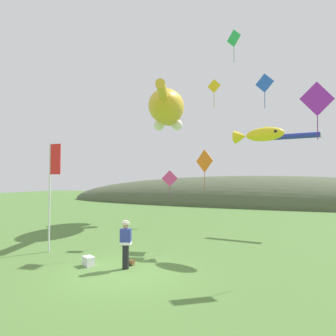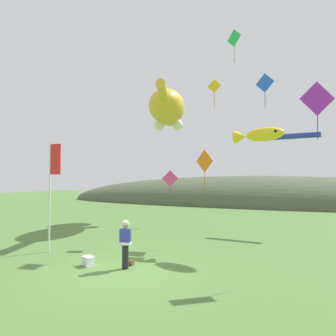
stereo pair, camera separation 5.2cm
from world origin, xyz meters
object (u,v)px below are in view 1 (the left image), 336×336
kite_diamond_blue (265,83)px  kite_diamond_pink (170,179)px  picnic_cooler (88,261)px  kite_spool (132,262)px  kite_giant_cat (167,109)px  kite_diamond_gold (214,87)px  kite_tube_streamer (296,136)px  festival_attendant (126,243)px  kite_diamond_green (234,39)px  kite_diamond_orange (204,161)px  festival_banner_pole (52,180)px  kite_fish_windsock (259,135)px  kite_diamond_violet (317,99)px

kite_diamond_blue → kite_diamond_pink: bearing=161.6°
picnic_cooler → kite_diamond_pink: kite_diamond_pink is taller
kite_spool → kite_giant_cat: 14.70m
kite_spool → kite_diamond_gold: (1.28, 7.62, 8.89)m
kite_tube_streamer → kite_diamond_pink: size_ratio=1.44×
festival_attendant → kite_spool: festival_attendant is taller
kite_diamond_green → kite_diamond_orange: (-1.15, -2.14, -7.20)m
festival_banner_pole → kite_diamond_pink: bearing=78.7°
kite_spool → kite_diamond_pink: 10.53m
picnic_cooler → kite_tube_streamer: (7.35, 11.58, 5.95)m
kite_spool → kite_giant_cat: (-3.51, 11.30, 8.73)m
kite_giant_cat → festival_attendant: bearing=-73.4°
kite_fish_windsock → kite_tube_streamer: 6.47m
kite_spool → kite_diamond_orange: (1.49, 4.81, 4.14)m
festival_attendant → kite_diamond_green: size_ratio=0.91×
kite_tube_streamer → kite_diamond_green: size_ratio=1.54×
festival_attendant → kite_fish_windsock: kite_fish_windsock is taller
festival_attendant → kite_diamond_pink: 10.75m
kite_diamond_violet → kite_diamond_pink: kite_diamond_violet is taller
kite_diamond_pink → festival_attendant: bearing=-75.7°
festival_attendant → picnic_cooler: (-1.51, -0.25, -0.77)m
kite_diamond_violet → kite_tube_streamer: bearing=95.5°
kite_diamond_blue → picnic_cooler: bearing=-125.3°
festival_banner_pole → kite_fish_windsock: bearing=26.3°
festival_attendant → kite_diamond_blue: bearing=61.7°
picnic_cooler → kite_diamond_green: kite_diamond_green is taller
kite_diamond_green → kite_diamond_gold: (-1.36, 0.66, -2.45)m
kite_diamond_pink → kite_tube_streamer: bearing=8.0°
picnic_cooler → kite_diamond_gold: bearing=71.6°
festival_attendant → picnic_cooler: bearing=-170.8°
picnic_cooler → kite_diamond_pink: (-1.07, 10.40, 3.19)m
kite_fish_windsock → kite_diamond_violet: (2.40, -2.04, 0.95)m
kite_tube_streamer → picnic_cooler: bearing=-122.4°
kite_giant_cat → kite_diamond_orange: (4.99, -6.48, -4.59)m
kite_tube_streamer → kite_fish_windsock: bearing=-104.4°
picnic_cooler → kite_diamond_orange: (2.99, 5.53, 4.08)m
festival_attendant → kite_spool: bearing=91.3°
kite_diamond_orange → kite_diamond_blue: kite_diamond_blue is taller
kite_diamond_gold → kite_diamond_blue: (2.99, -0.21, -0.25)m
kite_tube_streamer → kite_diamond_green: 7.34m
kite_spool → kite_diamond_gold: bearing=80.5°
festival_attendant → picnic_cooler: festival_attendant is taller
festival_banner_pole → kite_diamond_gold: 10.90m
kite_spool → kite_diamond_pink: kite_diamond_pink is taller
kite_diamond_pink → festival_banner_pole: bearing=-101.3°
festival_attendant → kite_diamond_pink: size_ratio=0.85×
kite_diamond_orange → kite_diamond_pink: kite_diamond_orange is taller
kite_diamond_violet → kite_diamond_orange: kite_diamond_violet is taller
picnic_cooler → kite_tube_streamer: size_ratio=0.19×
kite_diamond_green → kite_diamond_gold: size_ratio=1.10×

